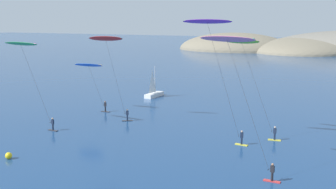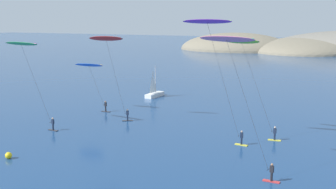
# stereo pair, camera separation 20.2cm
# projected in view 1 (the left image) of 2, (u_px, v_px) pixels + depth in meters

# --- Properties ---
(headland_island) EXTENTS (122.56, 55.87, 18.73)m
(headland_island) POSITION_uv_depth(u_px,v_px,m) (311.00, 51.00, 183.74)
(headland_island) COLOR #7A705B
(headland_island) RESTS_ON ground
(sailboat_near) EXTENTS (1.72, 5.94, 5.70)m
(sailboat_near) POSITION_uv_depth(u_px,v_px,m) (155.00, 93.00, 78.00)
(sailboat_near) COLOR white
(sailboat_near) RESTS_ON ground
(kitesurfer_pink) EXTENTS (8.38, 2.22, 12.86)m
(kitesurfer_pink) POSITION_uv_depth(u_px,v_px,m) (231.00, 50.00, 37.94)
(kitesurfer_pink) COLOR red
(kitesurfer_pink) RESTS_ON ground
(kitesurfer_purple) EXTENTS (7.85, 1.89, 14.30)m
(kitesurfer_purple) POSITION_uv_depth(u_px,v_px,m) (210.00, 33.00, 47.07)
(kitesurfer_purple) COLOR yellow
(kitesurfer_purple) RESTS_ON ground
(kitesurfer_red) EXTENTS (6.07, 2.40, 11.98)m
(kitesurfer_red) POSITION_uv_depth(u_px,v_px,m) (108.00, 46.00, 58.12)
(kitesurfer_red) COLOR #2D2D33
(kitesurfer_red) RESTS_ON ground
(kitesurfer_lime) EXTENTS (7.46, 1.43, 11.99)m
(kitesurfer_lime) POSITION_uv_depth(u_px,v_px,m) (245.00, 51.00, 50.10)
(kitesurfer_lime) COLOR yellow
(kitesurfer_lime) RESTS_ON ground
(kitesurfer_blue) EXTENTS (5.95, 1.83, 7.56)m
(kitesurfer_blue) POSITION_uv_depth(u_px,v_px,m) (90.00, 69.00, 64.94)
(kitesurfer_blue) COLOR #2D2D33
(kitesurfer_blue) RESTS_ON ground
(kitesurfer_green) EXTENTS (9.06, 1.74, 11.36)m
(kitesurfer_green) POSITION_uv_depth(u_px,v_px,m) (23.00, 51.00, 55.00)
(kitesurfer_green) COLOR #2D2D33
(kitesurfer_green) RESTS_ON ground
(marker_buoy) EXTENTS (0.70, 0.70, 0.70)m
(marker_buoy) POSITION_uv_depth(u_px,v_px,m) (9.00, 156.00, 43.42)
(marker_buoy) COLOR yellow
(marker_buoy) RESTS_ON ground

